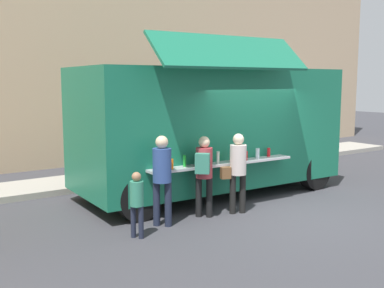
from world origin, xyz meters
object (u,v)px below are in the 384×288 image
object	(u,v)px
food_truck_main	(211,126)
customer_mid_with_backpack	(204,168)
customer_front_ordering	(237,166)
child_near_queue	(137,199)
trash_bin	(271,147)
customer_rear_waiting	(162,172)

from	to	relation	value
food_truck_main	customer_mid_with_backpack	distance (m)	2.10
customer_front_ordering	food_truck_main	bearing A→B (deg)	-0.72
food_truck_main	child_near_queue	xyz separation A→B (m)	(-2.97, -1.84, -0.93)
trash_bin	customer_mid_with_backpack	size ratio (longest dim) A/B	0.63
trash_bin	customer_front_ordering	distance (m)	6.31
customer_front_ordering	child_near_queue	world-z (taller)	customer_front_ordering
food_truck_main	trash_bin	bearing A→B (deg)	30.45
customer_front_ordering	customer_mid_with_backpack	world-z (taller)	customer_front_ordering
trash_bin	customer_mid_with_backpack	bearing A→B (deg)	-145.58
food_truck_main	child_near_queue	bearing A→B (deg)	-146.24
trash_bin	child_near_queue	distance (m)	8.36
food_truck_main	customer_rear_waiting	xyz separation A→B (m)	(-2.27, -1.51, -0.61)
customer_mid_with_backpack	child_near_queue	xyz separation A→B (m)	(-1.65, -0.32, -0.30)
food_truck_main	customer_front_ordering	bearing A→B (deg)	-107.42
food_truck_main	trash_bin	xyz separation A→B (m)	(4.28, 2.32, -1.11)
customer_front_ordering	customer_rear_waiting	world-z (taller)	customer_rear_waiting
food_truck_main	customer_front_ordering	size ratio (longest dim) A/B	3.89
food_truck_main	trash_bin	world-z (taller)	food_truck_main
customer_mid_with_backpack	customer_rear_waiting	distance (m)	0.95
customer_front_ordering	customer_rear_waiting	size ratio (longest dim) A/B	0.97
customer_mid_with_backpack	child_near_queue	size ratio (longest dim) A/B	1.40
customer_front_ordering	customer_rear_waiting	xyz separation A→B (m)	(-1.68, 0.15, 0.04)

